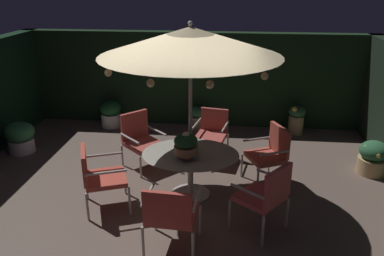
# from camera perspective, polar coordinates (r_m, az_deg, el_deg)

# --- Properties ---
(ground_plane) EXTENTS (7.94, 7.13, 0.02)m
(ground_plane) POSITION_cam_1_polar(r_m,az_deg,el_deg) (6.25, -2.74, -10.07)
(ground_plane) COLOR brown
(hedge_backdrop_rear) EXTENTS (7.94, 0.30, 2.11)m
(hedge_backdrop_rear) POSITION_cam_1_polar(r_m,az_deg,el_deg) (8.99, 0.45, 7.18)
(hedge_backdrop_rear) COLOR black
(hedge_backdrop_rear) RESTS_ON ground_plane
(patio_dining_table) EXTENTS (1.49, 1.22, 0.72)m
(patio_dining_table) POSITION_cam_1_polar(r_m,az_deg,el_deg) (6.03, -0.22, -4.98)
(patio_dining_table) COLOR #B8B4A9
(patio_dining_table) RESTS_ON ground_plane
(patio_umbrella) EXTENTS (2.56, 2.56, 2.68)m
(patio_umbrella) POSITION_cam_1_polar(r_m,az_deg,el_deg) (5.47, -0.25, 12.46)
(patio_umbrella) COLOR #B6B5A8
(patio_umbrella) RESTS_ON ground_plane
(centerpiece_planter) EXTENTS (0.35, 0.35, 0.42)m
(centerpiece_planter) POSITION_cam_1_polar(r_m,az_deg,el_deg) (5.69, -0.89, -2.40)
(centerpiece_planter) COLOR #846347
(centerpiece_planter) RESTS_ON patio_dining_table
(patio_chair_north) EXTENTS (0.67, 0.72, 0.94)m
(patio_chair_north) POSITION_cam_1_polar(r_m,az_deg,el_deg) (7.25, 2.91, -0.47)
(patio_chair_north) COLOR #B2B6A9
(patio_chair_north) RESTS_ON ground_plane
(patio_chair_northeast) EXTENTS (0.86, 0.86, 0.97)m
(patio_chair_northeast) POSITION_cam_1_polar(r_m,az_deg,el_deg) (7.07, -7.53, -1.36)
(patio_chair_northeast) COLOR #B7AEAC
(patio_chair_northeast) RESTS_ON ground_plane
(patio_chair_east) EXTENTS (0.80, 0.81, 0.96)m
(patio_chair_east) POSITION_cam_1_polar(r_m,az_deg,el_deg) (5.86, -13.48, -6.52)
(patio_chair_east) COLOR #B6B2A9
(patio_chair_east) RESTS_ON ground_plane
(patio_chair_southeast) EXTENTS (0.69, 0.65, 0.94)m
(patio_chair_southeast) POSITION_cam_1_polar(r_m,az_deg,el_deg) (4.86, -3.12, -12.16)
(patio_chair_southeast) COLOR #B7B7AB
(patio_chair_southeast) RESTS_ON ground_plane
(patio_chair_south) EXTENTS (0.82, 0.82, 1.00)m
(patio_chair_south) POSITION_cam_1_polar(r_m,az_deg,el_deg) (5.26, 10.79, -9.32)
(patio_chair_south) COLOR #B2B1A9
(patio_chair_south) RESTS_ON ground_plane
(patio_chair_southwest) EXTENTS (0.76, 0.79, 0.97)m
(patio_chair_southwest) POSITION_cam_1_polar(r_m,az_deg,el_deg) (6.55, 11.36, -3.28)
(patio_chair_southwest) COLOR #B7B2A8
(patio_chair_southwest) RESTS_ON ground_plane
(potted_plant_back_right) EXTENTS (0.55, 0.55, 0.62)m
(potted_plant_back_right) POSITION_cam_1_polar(r_m,az_deg,el_deg) (8.31, -23.73, -1.16)
(potted_plant_back_right) COLOR silver
(potted_plant_back_right) RESTS_ON ground_plane
(potted_plant_back_center) EXTENTS (0.47, 0.47, 0.60)m
(potted_plant_back_center) POSITION_cam_1_polar(r_m,az_deg,el_deg) (9.13, -11.72, 2.07)
(potted_plant_back_center) COLOR silver
(potted_plant_back_center) RESTS_ON ground_plane
(potted_plant_back_left) EXTENTS (0.39, 0.39, 0.54)m
(potted_plant_back_left) POSITION_cam_1_polar(r_m,az_deg,el_deg) (8.81, 0.84, 1.50)
(potted_plant_back_left) COLOR #7C6652
(potted_plant_back_left) RESTS_ON ground_plane
(potted_plant_right_near) EXTENTS (0.50, 0.51, 0.59)m
(potted_plant_right_near) POSITION_cam_1_polar(r_m,az_deg,el_deg) (7.51, 24.88, -3.92)
(potted_plant_right_near) COLOR tan
(potted_plant_right_near) RESTS_ON ground_plane
(potted_plant_left_near) EXTENTS (0.36, 0.36, 0.65)m
(potted_plant_left_near) POSITION_cam_1_polar(r_m,az_deg,el_deg) (8.81, 14.96, 1.33)
(potted_plant_left_near) COLOR #867450
(potted_plant_left_near) RESTS_ON ground_plane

